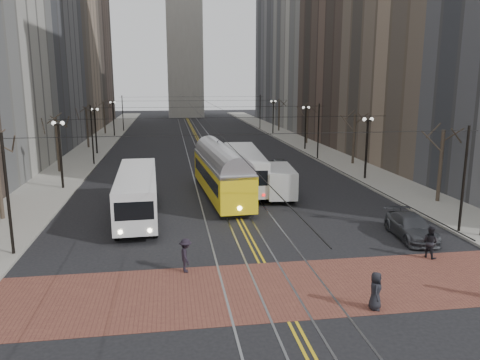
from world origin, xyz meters
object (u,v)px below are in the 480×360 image
object	(u,v)px
transit_bus	(137,195)
cargo_van	(279,183)
rear_bus	(244,170)
sedan_parked	(411,227)
pedestrian_a	(376,291)
sedan_grey	(280,166)
pedestrian_c	(430,242)
pedestrian_d	(186,255)
streetcar	(221,177)

from	to	relation	value
transit_bus	cargo_van	world-z (taller)	transit_bus
transit_bus	rear_bus	xyz separation A→B (m)	(8.59, 7.38, 0.10)
sedan_parked	pedestrian_a	size ratio (longest dim) A/B	3.00
sedan_grey	pedestrian_c	bearing A→B (deg)	-79.63
pedestrian_d	pedestrian_a	bearing A→B (deg)	-129.81
sedan_grey	pedestrian_c	distance (m)	23.84
transit_bus	pedestrian_c	bearing A→B (deg)	-35.22
cargo_van	pedestrian_d	size ratio (longest dim) A/B	3.32
transit_bus	pedestrian_a	world-z (taller)	transit_bus
pedestrian_d	cargo_van	bearing A→B (deg)	-35.73
transit_bus	rear_bus	distance (m)	11.33
sedan_grey	sedan_parked	xyz separation A→B (m)	(3.07, -20.62, -0.05)
streetcar	cargo_van	bearing A→B (deg)	-16.52
transit_bus	pedestrian_a	xyz separation A→B (m)	(10.39, -15.25, -0.72)
rear_bus	sedan_grey	bearing A→B (deg)	56.36
cargo_van	pedestrian_a	size ratio (longest dim) A/B	3.52
sedan_grey	pedestrian_a	size ratio (longest dim) A/B	2.75
pedestrian_a	pedestrian_d	xyz separation A→B (m)	(-7.48, 5.00, 0.05)
pedestrian_c	pedestrian_d	bearing A→B (deg)	62.07
transit_bus	streetcar	world-z (taller)	streetcar
pedestrian_c	sedan_parked	bearing A→B (deg)	-38.97
pedestrian_d	sedan_grey	bearing A→B (deg)	-29.56
pedestrian_a	pedestrian_c	world-z (taller)	pedestrian_c
cargo_van	sedan_grey	world-z (taller)	cargo_van
sedan_parked	rear_bus	bearing A→B (deg)	122.90
sedan_parked	streetcar	bearing A→B (deg)	135.37
rear_bus	sedan_grey	size ratio (longest dim) A/B	2.85
rear_bus	pedestrian_a	xyz separation A→B (m)	(1.79, -22.63, -0.82)
sedan_parked	transit_bus	bearing A→B (deg)	161.27
sedan_parked	cargo_van	bearing A→B (deg)	122.11
pedestrian_d	sedan_parked	bearing A→B (deg)	-83.04
transit_bus	sedan_parked	xyz separation A→B (m)	(16.29, -7.16, -0.83)
rear_bus	pedestrian_d	distance (m)	18.54
cargo_van	pedestrian_a	bearing A→B (deg)	-85.79
cargo_van	sedan_parked	size ratio (longest dim) A/B	1.17
transit_bus	sedan_parked	world-z (taller)	transit_bus
rear_bus	sedan_parked	xyz separation A→B (m)	(7.70, -14.54, -0.93)
cargo_van	pedestrian_c	size ratio (longest dim) A/B	3.27
sedan_parked	pedestrian_d	size ratio (longest dim) A/B	2.83
transit_bus	pedestrian_d	world-z (taller)	transit_bus
sedan_parked	pedestrian_a	bearing A→B (deg)	-121.14
sedan_grey	pedestrian_c	xyz separation A→B (m)	(2.47, -23.71, 0.12)
rear_bus	pedestrian_a	size ratio (longest dim) A/B	7.84
transit_bus	sedan_grey	world-z (taller)	transit_bus
sedan_grey	pedestrian_a	bearing A→B (deg)	-91.21
rear_bus	cargo_van	world-z (taller)	rear_bus
streetcar	pedestrian_c	distance (m)	17.59
sedan_parked	pedestrian_a	distance (m)	10.02
pedestrian_a	pedestrian_d	world-z (taller)	pedestrian_d
cargo_van	pedestrian_a	distance (m)	18.84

